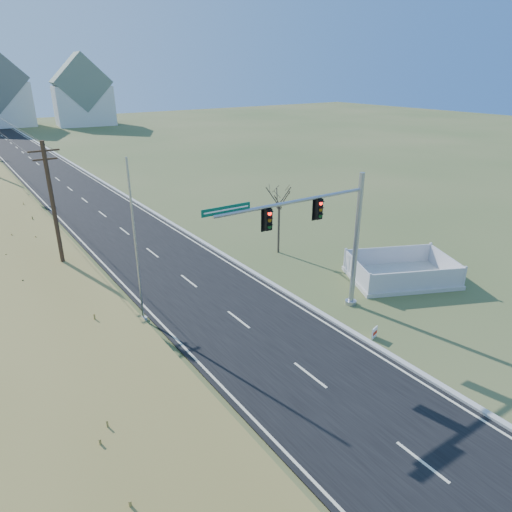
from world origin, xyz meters
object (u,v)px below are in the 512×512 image
Objects in this scene: traffic_signal_mast at (331,234)px; fence_enclosure at (401,275)px; bare_tree at (279,196)px; open_sign at (375,333)px; flagpole at (137,261)px.

fence_enclosure is (7.10, 0.50, -4.46)m from traffic_signal_mast.
fence_enclosure is at bearing -65.96° from bare_tree.
bare_tree is (3.35, 8.91, -0.36)m from traffic_signal_mast.
flagpole is (-9.09, 8.54, 3.26)m from open_sign.
flagpole reaches higher than traffic_signal_mast.
fence_enclosure is at bearing 14.80° from open_sign.
traffic_signal_mast is at bearing -151.06° from fence_enclosure.
traffic_signal_mast is 5.57m from open_sign.
open_sign is at bearing -125.71° from fence_enclosure.
fence_enclosure is 10.08m from bare_tree.
bare_tree is (3.15, 12.29, 4.06)m from open_sign.
bare_tree is at bearing 138.94° from fence_enclosure.
fence_enclosure is at bearing -16.24° from flagpole.
flagpole is (-15.99, 4.66, 3.29)m from fence_enclosure.
open_sign is 13.32m from bare_tree.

